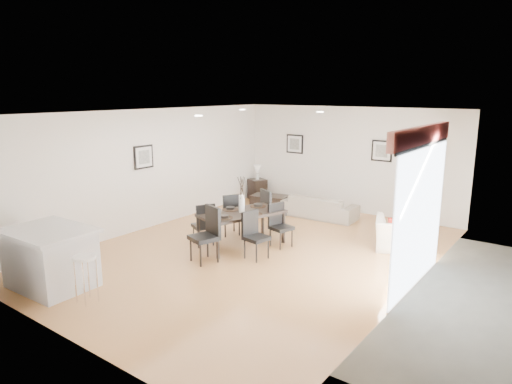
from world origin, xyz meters
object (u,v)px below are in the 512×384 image
Objects in this scene: armchair at (401,235)px; kitchen_island at (50,258)px; bar_stool at (85,263)px; dining_chair_efar at (279,222)px; dining_table at (242,215)px; dining_chair_wnear at (204,222)px; dining_chair_enear at (254,232)px; dining_chair_head at (208,231)px; dining_chair_wfar at (231,212)px; sofa at (320,207)px; dining_chair_foot at (270,209)px; coffee_table at (270,202)px; side_table at (257,189)px.

armchair is 0.70× the size of kitchen_island.
bar_stool is at bearing 38.91° from armchair.
dining_table is at bearing 142.91° from dining_chair_efar.
kitchen_island is at bearing 15.02° from dining_chair_wnear.
dining_chair_head is (-0.57, -0.63, 0.07)m from dining_chair_enear.
dining_chair_enear is (0.60, -0.41, -0.13)m from dining_table.
dining_chair_efar is at bearing 54.61° from dining_table.
dining_chair_wfar is 0.90× the size of dining_chair_head.
dining_chair_foot reaches higher than sofa.
dining_chair_efar is 2.96m from coffee_table.
kitchen_island is at bearing 101.75° from dining_chair_foot.
coffee_table is (-0.61, 3.21, -0.30)m from dining_chair_wnear.
side_table is 7.15m from bar_stool.
bar_stool is (0.33, -2.93, 0.13)m from dining_chair_wnear.
armchair is at bearing -28.55° from coffee_table.
dining_chair_foot is 0.69× the size of kitchen_island.
dining_chair_head reaches higher than armchair.
dining_chair_wnear is 1.00× the size of dining_chair_efar.
dining_chair_wfar is 2.47m from coffee_table.
dining_chair_enear is at bearing 93.70° from sofa.
dining_chair_efar is (0.36, -2.37, 0.22)m from sofa.
kitchen_island is (-3.94, -5.02, 0.16)m from armchair.
sofa is at bearing -10.07° from coffee_table.
bar_stool is (0.95, 0.00, 0.14)m from kitchen_island.
sofa is 2.41m from dining_chair_efar.
dining_chair_wnear is at bearing 154.41° from dining_chair_head.
kitchen_island reaches higher than dining_chair_wfar.
dining_chair_efar is at bearing 163.36° from dining_chair_foot.
dining_chair_wnear is 4.26m from side_table.
dining_table is 3.22× the size of side_table.
side_table is at bearing 140.18° from dining_table.
dining_chair_enear reaches higher than side_table.
dining_chair_wfar is (-0.85, -2.44, 0.25)m from sofa.
sofa is 1.81m from dining_chair_foot.
dining_table is 4.14m from side_table.
dining_chair_efar reaches higher than armchair.
dining_chair_head reaches higher than bar_stool.
bar_stool is at bearing -76.48° from dining_table.
dining_chair_wfar is at bearing -63.24° from side_table.
dining_chair_head reaches higher than kitchen_island.
sofa reaches higher than coffee_table.
armchair is 1.02× the size of dining_chair_foot.
sofa is 2.85m from dining_table.
dining_chair_foot is (0.57, 0.67, 0.03)m from dining_chair_wfar.
armchair is at bearing 49.46° from dining_table.
dining_chair_wnear reaches higher than dining_table.
dining_chair_wnear is at bearing 75.94° from kitchen_island.
dining_chair_wfar is 0.66× the size of kitchen_island.
coffee_table is 1.61× the size of side_table.
kitchen_island is (0.95, -6.88, 0.20)m from side_table.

